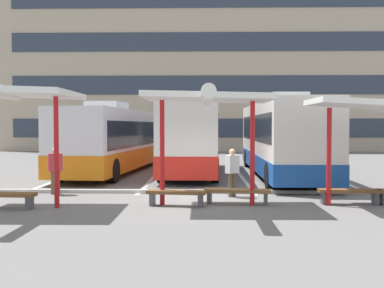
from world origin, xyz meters
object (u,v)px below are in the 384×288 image
at_px(coach_bus_0, 117,141).
at_px(waiting_passenger_2, 55,167).
at_px(coach_bus_1, 192,138).
at_px(bench_3, 349,193).
at_px(waiting_shelter_0, 6,95).
at_px(waiting_passenger_0, 232,169).
at_px(bench_2, 237,193).
at_px(coach_bus_2, 281,139).
at_px(bench_0, 9,197).
at_px(bench_1, 176,194).
at_px(waiting_shelter_1, 207,100).

bearing_deg(coach_bus_0, waiting_passenger_2, -94.89).
height_order(coach_bus_1, bench_3, coach_bus_1).
distance_m(waiting_shelter_0, waiting_passenger_0, 7.23).
xyz_separation_m(coach_bus_1, waiting_shelter_0, (-4.94, -9.71, 1.46)).
xyz_separation_m(waiting_shelter_0, waiting_passenger_2, (0.44, 2.87, -2.26)).
bearing_deg(waiting_shelter_0, waiting_passenger_2, 81.21).
relative_size(bench_2, bench_3, 1.10).
bearing_deg(bench_3, coach_bus_0, 132.14).
bearing_deg(waiting_passenger_2, coach_bus_2, 34.96).
bearing_deg(waiting_passenger_2, coach_bus_0, 85.11).
bearing_deg(coach_bus_1, coach_bus_0, 166.36).
bearing_deg(bench_2, coach_bus_0, 119.12).
bearing_deg(coach_bus_0, coach_bus_2, -12.30).
bearing_deg(waiting_shelter_0, bench_0, 90.00).
relative_size(coach_bus_1, bench_0, 6.63).
relative_size(waiting_shelter_0, bench_1, 2.62).
bearing_deg(bench_3, waiting_passenger_0, 157.53).
distance_m(bench_3, waiting_passenger_0, 3.70).
height_order(coach_bus_0, coach_bus_2, coach_bus_2).
bearing_deg(coach_bus_0, bench_1, -70.33).
relative_size(waiting_shelter_0, bench_0, 2.99).
xyz_separation_m(bench_0, waiting_passenger_0, (6.41, 2.37, 0.57)).
bearing_deg(bench_2, waiting_shelter_1, -152.87).
bearing_deg(waiting_passenger_2, waiting_shelter_0, -98.79).
relative_size(coach_bus_0, waiting_passenger_0, 7.90).
bearing_deg(waiting_shelter_1, coach_bus_1, 93.95).
bearing_deg(coach_bus_2, bench_3, -84.77).
bearing_deg(coach_bus_2, coach_bus_0, 167.70).
height_order(coach_bus_0, bench_3, coach_bus_0).
xyz_separation_m(coach_bus_2, waiting_shelter_0, (-9.07, -8.90, 1.45)).
bearing_deg(waiting_passenger_2, bench_0, -99.01).
height_order(bench_3, waiting_passenger_0, waiting_passenger_0).
xyz_separation_m(coach_bus_2, waiting_shelter_1, (-3.50, -8.36, 1.33)).
bearing_deg(coach_bus_0, bench_2, -60.88).
distance_m(bench_0, waiting_passenger_2, 2.89).
height_order(bench_0, bench_2, same).
distance_m(coach_bus_1, coach_bus_2, 4.21).
height_order(coach_bus_0, bench_0, coach_bus_0).
height_order(waiting_shelter_1, bench_1, waiting_shelter_1).
bearing_deg(waiting_passenger_0, coach_bus_1, 101.43).
relative_size(coach_bus_1, waiting_shelter_1, 2.33).
relative_size(coach_bus_1, bench_2, 5.10).
xyz_separation_m(coach_bus_2, bench_1, (-4.40, -8.24, -1.39)).
distance_m(waiting_shelter_0, bench_2, 7.14).
distance_m(coach_bus_1, waiting_passenger_0, 7.46).
bearing_deg(coach_bus_1, bench_1, -91.70).
relative_size(waiting_shelter_0, waiting_passenger_0, 2.92).
bearing_deg(coach_bus_0, waiting_shelter_1, -66.14).
relative_size(coach_bus_0, waiting_shelter_1, 2.83).
relative_size(bench_3, waiting_passenger_0, 1.16).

